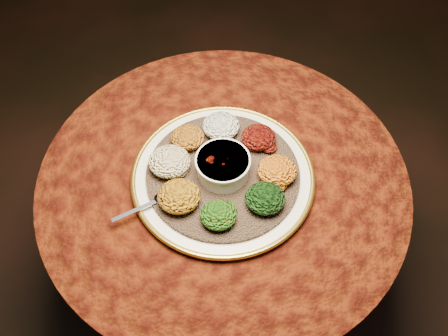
{
  "coord_description": "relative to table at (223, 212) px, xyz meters",
  "views": [
    {
      "loc": [
        0.01,
        -0.72,
        1.8
      ],
      "look_at": [
        0.0,
        0.01,
        0.76
      ],
      "focal_mm": 40.0,
      "sensor_mm": 36.0,
      "label": 1
    }
  ],
  "objects": [
    {
      "name": "portion_shiro",
      "position": [
        -0.09,
        0.09,
        0.23
      ],
      "size": [
        0.09,
        0.08,
        0.04
      ],
      "primitive_type": "ellipsoid",
      "color": "#9F5313",
      "rests_on": "injera"
    },
    {
      "name": "spoon",
      "position": [
        -0.16,
        -0.09,
        0.21
      ],
      "size": [
        0.14,
        0.08,
        0.01
      ],
      "rotation": [
        0.0,
        0.0,
        -2.64
      ],
      "color": "silver",
      "rests_on": "injera"
    },
    {
      "name": "portion_kik",
      "position": [
        -0.1,
        -0.09,
        0.23
      ],
      "size": [
        0.1,
        0.1,
        0.05
      ],
      "primitive_type": "ellipsoid",
      "color": "#B37C0F",
      "rests_on": "injera"
    },
    {
      "name": "stew_bowl",
      "position": [
        -0.0,
        -0.01,
        0.24
      ],
      "size": [
        0.14,
        0.14,
        0.06
      ],
      "color": "white",
      "rests_on": "injera"
    },
    {
      "name": "table",
      "position": [
        0.0,
        0.0,
        0.0
      ],
      "size": [
        0.96,
        0.96,
        0.73
      ],
      "color": "black",
      "rests_on": "ground"
    },
    {
      "name": "injera",
      "position": [
        -0.0,
        -0.01,
        0.2
      ],
      "size": [
        0.43,
        0.43,
        0.01
      ],
      "primitive_type": "cylinder",
      "rotation": [
        0.0,
        0.0,
        -0.1
      ],
      "color": "brown",
      "rests_on": "platter"
    },
    {
      "name": "portion_gomen",
      "position": [
        0.1,
        -0.1,
        0.23
      ],
      "size": [
        0.1,
        0.09,
        0.05
      ],
      "primitive_type": "ellipsoid",
      "color": "black",
      "rests_on": "injera"
    },
    {
      "name": "portion_tikil",
      "position": [
        0.13,
        -0.02,
        0.23
      ],
      "size": [
        0.1,
        0.09,
        0.05
      ],
      "primitive_type": "ellipsoid",
      "color": "#AC7C0E",
      "rests_on": "injera"
    },
    {
      "name": "portion_timatim",
      "position": [
        -0.13,
        0.01,
        0.23
      ],
      "size": [
        0.11,
        0.1,
        0.05
      ],
      "primitive_type": "ellipsoid",
      "color": "maroon",
      "rests_on": "injera"
    },
    {
      "name": "portion_kitfo",
      "position": [
        0.09,
        0.09,
        0.23
      ],
      "size": [
        0.09,
        0.09,
        0.04
      ],
      "primitive_type": "ellipsoid",
      "color": "black",
      "rests_on": "injera"
    },
    {
      "name": "portion_ayib",
      "position": [
        -0.01,
        0.13,
        0.23
      ],
      "size": [
        0.1,
        0.09,
        0.05
      ],
      "primitive_type": "ellipsoid",
      "color": "white",
      "rests_on": "injera"
    },
    {
      "name": "platter",
      "position": [
        -0.0,
        -0.01,
        0.19
      ],
      "size": [
        0.49,
        0.49,
        0.02
      ],
      "rotation": [
        0.0,
        0.0,
        0.09
      ],
      "color": "silver",
      "rests_on": "table"
    },
    {
      "name": "portion_mixveg",
      "position": [
        -0.01,
        -0.14,
        0.23
      ],
      "size": [
        0.09,
        0.08,
        0.04
      ],
      "primitive_type": "ellipsoid",
      "color": "#A9300A",
      "rests_on": "injera"
    }
  ]
}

